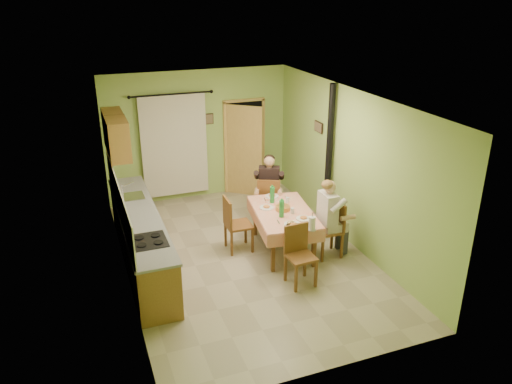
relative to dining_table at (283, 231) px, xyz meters
name	(u,v)px	position (x,y,z in m)	size (l,w,h in m)	color
floor	(245,256)	(-0.72, 0.00, -0.38)	(4.00, 6.00, 0.01)	tan
room_shell	(244,158)	(-0.72, 0.00, 1.44)	(4.04, 6.04, 2.82)	#A2C866
kitchen_run	(141,238)	(-2.43, 0.40, 0.10)	(0.64, 3.64, 1.56)	brown
upper_cabinets	(116,134)	(-2.54, 1.70, 1.57)	(0.35, 1.40, 0.70)	brown
curtain	(174,145)	(-1.27, 2.90, 0.88)	(1.70, 0.07, 2.22)	black
doorway	(244,148)	(0.28, 2.85, 0.67)	(0.96, 0.57, 2.15)	black
dining_table	(283,231)	(0.00, 0.00, 0.00)	(1.20, 1.75, 0.76)	#E6967A
tableware	(286,210)	(-0.01, -0.11, 0.44)	(0.67, 1.68, 0.33)	white
chair_far	(269,210)	(0.16, 1.08, -0.09)	(0.58, 0.58, 1.00)	brown
chair_near	(300,267)	(-0.18, -1.10, -0.09)	(0.43, 0.43, 0.97)	brown
chair_right	(328,240)	(0.67, -0.45, -0.09)	(0.44, 0.44, 0.99)	brown
chair_left	(238,235)	(-0.75, 0.30, -0.09)	(0.45, 0.45, 1.01)	brown
man_far	(269,182)	(0.17, 1.09, 0.50)	(0.65, 0.60, 1.39)	black
man_right	(329,209)	(0.65, -0.45, 0.50)	(0.47, 0.59, 1.39)	beige
stove_flue	(328,177)	(1.18, 0.60, 0.64)	(0.24, 0.24, 2.80)	black
picture_back	(209,119)	(-0.47, 2.97, 1.37)	(0.19, 0.03, 0.23)	black
picture_right	(319,127)	(1.25, 1.20, 1.47)	(0.03, 0.31, 0.21)	brown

